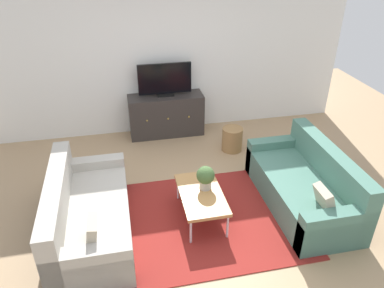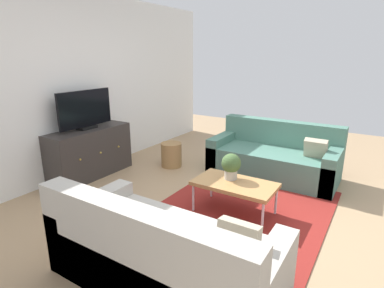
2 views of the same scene
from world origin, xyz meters
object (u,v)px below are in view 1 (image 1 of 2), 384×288
Objects in this scene: coffee_table at (201,195)px; tv_console at (166,115)px; flat_screen_tv at (165,80)px; wicker_basket at (232,139)px; couch_left_side at (84,217)px; potted_plant at (205,177)px; couch_right_side at (307,187)px.

tv_console is at bearing 92.11° from coffee_table.
wicker_basket is (0.99, -0.82, -0.82)m from flat_screen_tv.
couch_left_side is 1.53m from potted_plant.
couch_right_side reaches higher than coffee_table.
couch_left_side is at bearing -145.97° from wicker_basket.
tv_console is (-0.16, 2.27, -0.19)m from potted_plant.
potted_plant is 2.34m from flat_screen_tv.
coffee_table is at bearing -87.89° from tv_console.
potted_plant reaches higher than coffee_table.
couch_left_side is at bearing 180.00° from couch_right_side.
flat_screen_tv is (-1.53, 2.39, 0.75)m from couch_right_side.
coffee_table is 1.02× the size of flat_screen_tv.
couch_left_side reaches higher than wicker_basket.
wicker_basket reaches higher than coffee_table.
coffee_table is at bearing -87.91° from flat_screen_tv.
coffee_table is 2.34× the size of wicker_basket.
potted_plant reaches higher than wicker_basket.
couch_right_side is 1.45m from coffee_table.
potted_plant is 0.78× the size of wicker_basket.
wicker_basket is at bearing 60.59° from potted_plant.
couch_right_side is 1.41m from potted_plant.
wicker_basket is at bearing 34.03° from couch_left_side.
potted_plant is 0.24× the size of tv_console.
couch_left_side is 2.73m from tv_console.
couch_right_side reaches higher than tv_console.
couch_right_side is 2.83m from tv_console.
couch_right_side is at bearing -4.40° from potted_plant.
couch_left_side is at bearing -119.48° from tv_console.
potted_plant is 2.28m from tv_console.
couch_right_side is 5.97× the size of potted_plant.
flat_screen_tv is (-0.09, 2.38, 0.67)m from coffee_table.
coffee_table is at bearing 179.39° from couch_right_side.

